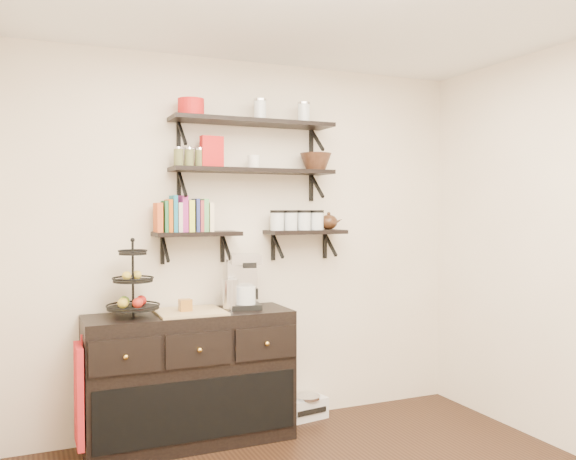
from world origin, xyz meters
The scene contains 19 objects.
back_wall centered at (0.00, 1.75, 1.35)m, with size 3.50×0.02×2.70m, color white.
shelf_top centered at (0.00, 1.62, 2.23)m, with size 1.20×0.27×0.23m.
shelf_mid centered at (0.00, 1.62, 1.88)m, with size 1.20×0.27×0.23m.
shelf_low_left centered at (-0.42, 1.63, 1.43)m, with size 0.60×0.25×0.23m.
shelf_low_right centered at (0.42, 1.63, 1.43)m, with size 0.60×0.25×0.23m.
cookbooks centered at (-0.49, 1.63, 1.57)m, with size 0.40×0.15×0.26m.
glass_canisters centered at (0.36, 1.63, 1.51)m, with size 0.43×0.10×0.13m.
sideboard centered at (-0.50, 1.51, 0.45)m, with size 1.40×0.50×0.92m.
fruit_stand centered at (-0.88, 1.52, 1.07)m, with size 0.34×0.34×0.50m.
candle centered at (-0.53, 1.51, 0.96)m, with size 0.08×0.08×0.08m, color #9B6323.
coffee_maker centered at (-0.10, 1.54, 1.09)m, with size 0.24×0.24×0.39m.
thermal_carafe centered at (-0.22, 1.49, 1.01)m, with size 0.11×0.11×0.22m, color silver.
apron centered at (-1.23, 1.41, 0.45)m, with size 0.04×0.27×0.63m, color #AF1222.
radio centered at (0.44, 1.63, 0.09)m, with size 0.32×0.23×0.18m.
recipe_box centered at (-0.31, 1.61, 2.01)m, with size 0.16×0.06×0.22m, color red.
walnut_bowl centered at (0.50, 1.61, 1.96)m, with size 0.24×0.24×0.13m, color black, non-canonical shape.
ramekins centered at (0.00, 1.61, 1.95)m, with size 0.09×0.09×0.10m, color white.
teapot centered at (0.62, 1.63, 1.52)m, with size 0.18×0.14×0.14m, color #351D10, non-canonical shape.
red_pot centered at (-0.46, 1.61, 2.31)m, with size 0.18×0.18×0.12m, color red.
Camera 1 is at (-1.53, -2.54, 1.61)m, focal length 38.00 mm.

